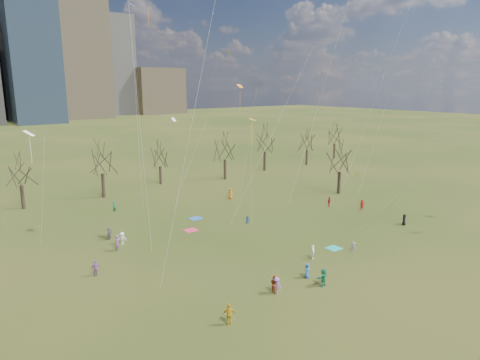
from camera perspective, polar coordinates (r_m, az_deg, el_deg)
ground at (r=45.66m, az=9.39°, el=-11.27°), size 500.00×500.00×0.00m
bare_tree_row at (r=73.32m, az=-12.16°, el=2.75°), size 113.04×29.80×9.50m
blanket_teal at (r=50.73m, az=12.40°, el=-8.88°), size 1.60×1.50×0.03m
blanket_navy at (r=60.40m, az=-5.93°, el=-5.11°), size 1.60×1.50×0.03m
blanket_crimson at (r=55.73m, az=-6.55°, el=-6.67°), size 1.60×1.50×0.03m
person_0 at (r=42.81m, az=8.93°, el=-11.85°), size 0.85×0.72×1.48m
person_1 at (r=47.21m, az=9.72°, el=-9.44°), size 0.67×0.65×1.55m
person_2 at (r=39.72m, az=4.62°, el=-13.61°), size 0.68×0.85×1.68m
person_3 at (r=50.10m, az=14.88°, el=-8.62°), size 0.80×0.83×1.14m
person_4 at (r=34.88m, az=-1.43°, el=-17.47°), size 1.11×0.92×1.78m
person_5 at (r=41.41m, az=11.05°, el=-12.60°), size 1.69×0.70×1.77m
person_6 at (r=61.17m, az=21.05°, el=-4.95°), size 0.88×0.78×1.52m
person_7 at (r=50.51m, az=-16.10°, el=-8.08°), size 0.68×0.80×1.85m
person_8 at (r=57.50m, az=1.01°, el=-5.36°), size 0.70×0.73×1.19m
person_9 at (r=52.33m, az=-15.42°, el=-7.51°), size 1.11×1.00×1.50m
person_10 at (r=67.02m, az=11.79°, el=-2.84°), size 0.97×0.61×1.55m
person_11 at (r=54.39m, az=-17.02°, el=-6.81°), size 1.40×1.26×1.55m
person_12 at (r=69.82m, az=-1.26°, el=-1.83°), size 0.83×1.02×1.80m
person_13 at (r=65.52m, az=-16.38°, el=-3.41°), size 0.69×0.71×1.64m
person_14 at (r=66.23m, az=15.97°, el=-3.22°), size 0.80×0.92×1.61m
person_15 at (r=39.48m, az=4.88°, el=-13.86°), size 1.02×1.18×1.59m
person_16 at (r=44.91m, az=-18.66°, el=-11.07°), size 0.99×0.47×1.64m
kites_airborne at (r=51.31m, az=3.62°, el=7.77°), size 67.06×42.04×33.07m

